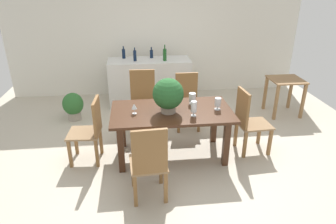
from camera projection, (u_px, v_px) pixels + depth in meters
The scene contains 20 objects.
ground_plane at pixel (170, 147), 4.81m from camera, with size 7.04×7.04×0.00m, color #BCB29E.
back_wall at pixel (156, 35), 6.63m from camera, with size 6.40×0.10×2.60m, color silver.
dining_table at pixel (172, 117), 4.36m from camera, with size 1.72×0.95×0.74m.
chair_near_left at pixel (149, 161), 3.47m from camera, with size 0.46×0.48×1.01m.
chair_foot_end at pixel (248, 119), 4.50m from camera, with size 0.50×0.46×1.00m.
chair_head_end at pixel (91, 128), 4.28m from camera, with size 0.47×0.46×0.96m.
chair_far_left at pixel (143, 98), 5.24m from camera, with size 0.49×0.48×1.04m.
chair_far_right at pixel (187, 98), 5.31m from camera, with size 0.43×0.41×0.97m.
flower_centerpiece at pixel (168, 95), 4.15m from camera, with size 0.43×0.43×0.49m.
crystal_vase_left at pixel (218, 103), 4.30m from camera, with size 0.09×0.09×0.18m.
crystal_vase_center_near at pixel (192, 98), 4.48m from camera, with size 0.10×0.10×0.17m.
crystal_vase_right at pixel (194, 107), 4.09m from camera, with size 0.08×0.08×0.22m.
wine_glass at pixel (134, 107), 4.17m from camera, with size 0.08×0.08×0.15m.
kitchen_counter at pixel (150, 82), 6.34m from camera, with size 1.67×0.63×0.94m, color silver.
wine_bottle_dark at pixel (165, 55), 6.03m from camera, with size 0.07×0.07×0.32m.
wine_bottle_tall at pixel (124, 53), 6.22m from camera, with size 0.07×0.07×0.25m.
wine_bottle_green at pixel (135, 56), 6.01m from camera, with size 0.06×0.06×0.27m.
wine_bottle_amber at pixel (151, 54), 6.26m from camera, with size 0.07×0.07×0.22m.
side_table at pixel (285, 87), 5.79m from camera, with size 0.61×0.58×0.71m.
potted_plant_floor at pixel (73, 105), 5.64m from camera, with size 0.38×0.38×0.53m.
Camera 1 is at (-0.49, -4.12, 2.49)m, focal length 32.35 mm.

